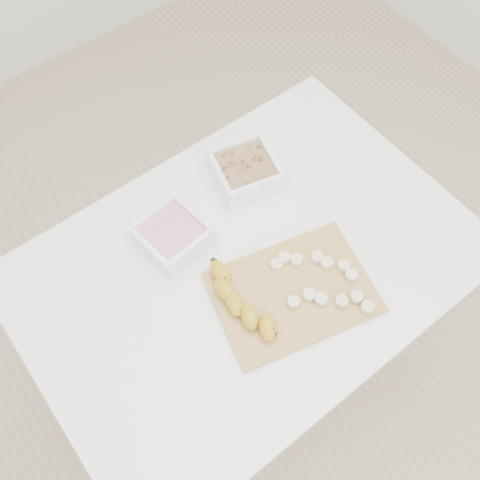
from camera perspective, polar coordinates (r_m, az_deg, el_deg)
ground at (r=1.89m, az=0.57°, el=-12.85°), size 3.50×3.50×0.00m
table at (r=1.28m, az=0.82°, el=-4.38°), size 1.00×0.70×0.75m
bowl_yogurt at (r=1.20m, az=-7.20°, el=0.49°), size 0.15×0.15×0.06m
bowl_granola at (r=1.29m, az=0.58°, el=7.39°), size 0.18×0.18×0.07m
cutting_board at (r=1.16m, az=5.64°, el=-5.57°), size 0.38×0.31×0.01m
banana at (r=1.12m, az=0.22°, el=-6.67°), size 0.09×0.21×0.04m
banana_slices at (r=1.16m, az=8.71°, el=-4.23°), size 0.17×0.22×0.02m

